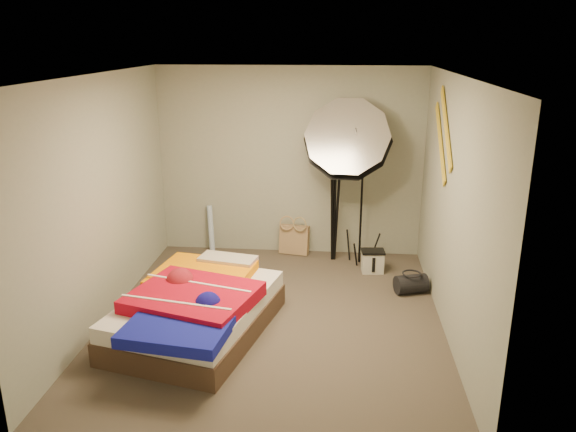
# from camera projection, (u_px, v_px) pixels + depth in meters

# --- Properties ---
(floor) EXTENTS (4.00, 4.00, 0.00)m
(floor) POSITION_uv_depth(u_px,v_px,m) (273.00, 318.00, 5.92)
(floor) COLOR brown
(floor) RESTS_ON ground
(ceiling) EXTENTS (4.00, 4.00, 0.00)m
(ceiling) POSITION_uv_depth(u_px,v_px,m) (271.00, 75.00, 5.16)
(ceiling) COLOR silver
(ceiling) RESTS_ON wall_back
(wall_back) EXTENTS (3.50, 0.00, 3.50)m
(wall_back) POSITION_uv_depth(u_px,v_px,m) (290.00, 162.00, 7.44)
(wall_back) COLOR gray
(wall_back) RESTS_ON floor
(wall_front) EXTENTS (3.50, 0.00, 3.50)m
(wall_front) POSITION_uv_depth(u_px,v_px,m) (237.00, 293.00, 3.64)
(wall_front) COLOR gray
(wall_front) RESTS_ON floor
(wall_left) EXTENTS (0.00, 4.00, 4.00)m
(wall_left) POSITION_uv_depth(u_px,v_px,m) (101.00, 201.00, 5.69)
(wall_left) COLOR gray
(wall_left) RESTS_ON floor
(wall_right) EXTENTS (0.00, 4.00, 4.00)m
(wall_right) POSITION_uv_depth(u_px,v_px,m) (453.00, 210.00, 5.39)
(wall_right) COLOR gray
(wall_right) RESTS_ON floor
(tote_bag) EXTENTS (0.42, 0.25, 0.41)m
(tote_bag) POSITION_uv_depth(u_px,v_px,m) (294.00, 240.00, 7.66)
(tote_bag) COLOR tan
(tote_bag) RESTS_ON floor
(wrapping_roll) EXTENTS (0.14, 0.20, 0.64)m
(wrapping_roll) POSITION_uv_depth(u_px,v_px,m) (211.00, 229.00, 7.72)
(wrapping_roll) COLOR #6892D0
(wrapping_roll) RESTS_ON floor
(camera_case) EXTENTS (0.28, 0.21, 0.27)m
(camera_case) POSITION_uv_depth(u_px,v_px,m) (372.00, 262.00, 7.07)
(camera_case) COLOR beige
(camera_case) RESTS_ON floor
(duffel_bag) EXTENTS (0.41, 0.32, 0.22)m
(duffel_bag) POSITION_uv_depth(u_px,v_px,m) (411.00, 284.00, 6.49)
(duffel_bag) COLOR black
(duffel_bag) RESTS_ON floor
(wall_stripe_upper) EXTENTS (0.02, 0.91, 0.78)m
(wall_stripe_upper) POSITION_uv_depth(u_px,v_px,m) (446.00, 128.00, 5.75)
(wall_stripe_upper) COLOR gold
(wall_stripe_upper) RESTS_ON wall_right
(wall_stripe_lower) EXTENTS (0.02, 0.91, 0.78)m
(wall_stripe_lower) POSITION_uv_depth(u_px,v_px,m) (440.00, 143.00, 6.05)
(wall_stripe_lower) COLOR gold
(wall_stripe_lower) RESTS_ON wall_right
(bed) EXTENTS (1.63, 2.11, 0.52)m
(bed) POSITION_uv_depth(u_px,v_px,m) (197.00, 309.00, 5.57)
(bed) COLOR #4D3629
(bed) RESTS_ON floor
(photo_umbrella) EXTENTS (1.37, 1.05, 2.27)m
(photo_umbrella) POSITION_uv_depth(u_px,v_px,m) (348.00, 141.00, 6.83)
(photo_umbrella) COLOR black
(photo_umbrella) RESTS_ON floor
(camera_tripod) EXTENTS (0.09, 0.09, 1.37)m
(camera_tripod) POSITION_uv_depth(u_px,v_px,m) (334.00, 203.00, 7.27)
(camera_tripod) COLOR black
(camera_tripod) RESTS_ON floor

